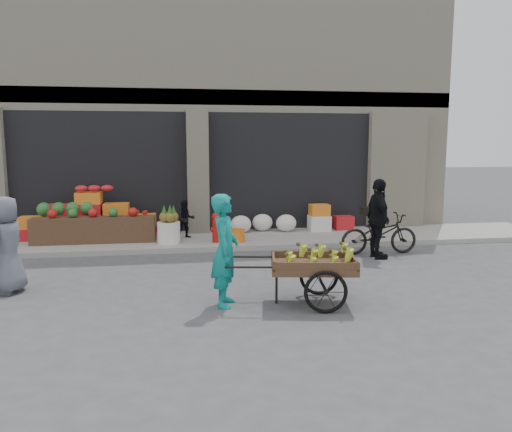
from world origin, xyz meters
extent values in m
plane|color=#424244|center=(0.00, 0.00, 0.00)|extent=(80.00, 80.00, 0.00)
cube|color=gray|center=(0.00, 4.10, 0.06)|extent=(18.00, 2.20, 0.12)
cube|color=beige|center=(0.00, 8.20, 3.50)|extent=(14.00, 6.00, 7.00)
cube|color=gray|center=(0.00, 5.35, 3.60)|extent=(14.00, 0.30, 0.40)
cube|color=black|center=(-2.48, 6.00, 1.67)|extent=(4.40, 1.60, 3.10)
cube|color=black|center=(2.48, 6.00, 1.67)|extent=(4.40, 1.60, 3.10)
cube|color=beige|center=(0.00, 5.15, 1.67)|extent=(0.55, 0.80, 3.22)
cube|color=brown|center=(-2.48, 3.95, 0.42)|extent=(2.80, 0.45, 0.60)
sphere|color=#1E5923|center=(-3.17, 4.45, 0.86)|extent=(0.34, 0.34, 0.34)
cylinder|color=silver|center=(-0.75, 3.60, 0.37)|extent=(0.52, 0.52, 0.50)
cylinder|color=#A5140F|center=(0.35, 3.55, 0.40)|extent=(0.20, 0.20, 0.56)
sphere|color=#A5140F|center=(0.35, 3.55, 0.72)|extent=(0.22, 0.22, 0.22)
cylinder|color=orange|center=(0.85, 3.50, 0.27)|extent=(0.32, 0.32, 0.30)
ellipsoid|color=silver|center=(1.68, 4.70, 0.34)|extent=(1.70, 0.60, 0.44)
imported|color=black|center=(-0.35, 4.20, 0.58)|extent=(0.51, 0.43, 0.93)
cube|color=brown|center=(1.46, -0.86, 0.57)|extent=(1.37, 1.02, 0.11)
torus|color=black|center=(1.52, -1.32, 0.32)|extent=(0.63, 0.16, 0.63)
torus|color=black|center=(1.67, -0.45, 0.32)|extent=(0.63, 0.16, 0.63)
cylinder|color=black|center=(0.91, -0.77, 0.26)|extent=(0.04, 0.04, 0.52)
imported|color=#107E79|center=(0.14, -0.73, 0.84)|extent=(0.53, 0.69, 1.69)
imported|color=slate|center=(-3.28, 0.49, 0.79)|extent=(0.67, 0.87, 1.58)
imported|color=black|center=(3.82, 2.27, 0.45)|extent=(1.72, 0.62, 0.90)
imported|color=black|center=(3.62, 1.87, 0.84)|extent=(0.42, 0.99, 1.69)
camera|label=1|loc=(-0.55, -7.95, 2.41)|focal=35.00mm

